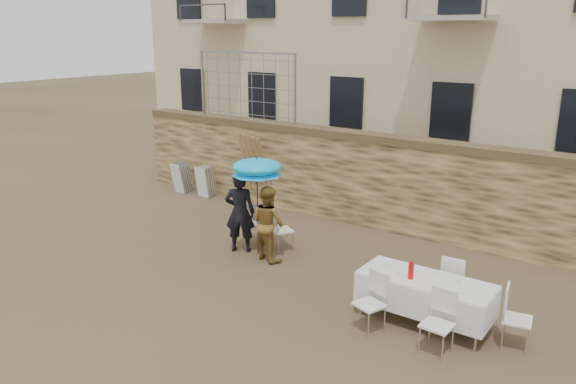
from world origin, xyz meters
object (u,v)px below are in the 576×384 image
Objects in this scene: couple_chair_right at (282,229)px; table_chair_front_right at (437,324)px; woman_dress at (268,223)px; couple_chair_left at (257,223)px; chair_stack_right at (209,180)px; banquet_table at (426,281)px; table_chair_back at (455,281)px; table_chair_front_left at (369,303)px; table_chair_side at (518,318)px; umbrella at (257,170)px; man_suit at (240,212)px; soda_bottle at (411,271)px; chair_stack_left at (187,176)px.

table_chair_front_right is (4.21, -1.94, 0.00)m from couple_chair_right.
woman_dress reaches higher than couple_chair_left.
woman_dress is at bearing -32.59° from chair_stack_right.
banquet_table is 2.19× the size of table_chair_back.
table_chair_front_right is (1.10, 0.00, 0.00)m from table_chair_front_left.
table_chair_side is at bearing -172.37° from woman_dress.
table_chair_back is (4.21, 0.06, -1.34)m from umbrella.
woman_dress is (0.75, 0.00, -0.09)m from man_suit.
couple_chair_left is 5.91m from table_chair_side.
man_suit reaches higher than soda_bottle.
table_chair_front_right is at bearing -40.60° from soda_bottle.
banquet_table is (3.66, -0.64, -0.05)m from woman_dress.
soda_bottle is 0.28× the size of chair_stack_left.
soda_bottle is at bearing -24.39° from chair_stack_right.
man_suit is 0.83× the size of banquet_table.
table_chair_back is 1.04× the size of chair_stack_right.
table_chair_front_right is at bearing 150.10° from couple_chair_left.
table_chair_front_left is at bearing -128.66° from banquet_table.
couple_chair_left is at bearing 69.81° from table_chair_side.
table_chair_front_left is 1.00× the size of table_chair_front_right.
table_chair_back is 1.39m from table_chair_side.
woman_dress reaches higher than couple_chair_right.
woman_dress reaches higher than table_chair_front_right.
table_chair_side is (5.11, -1.09, 0.00)m from couple_chair_right.
couple_chair_right and table_chair_front_right have the same top height.
umbrella is at bearing 166.83° from soda_bottle.
banquet_table is 8.52m from chair_stack_right.
soda_bottle is (4.21, -0.79, 0.04)m from man_suit.
man_suit is 4.46m from banquet_table.
table_chair_front_left is at bearing 103.47° from table_chair_side.
chair_stack_right reaches higher than banquet_table.
table_chair_front_right is 1.58m from table_chair_back.
woman_dress is 3.37m from table_chair_front_left.
chair_stack_right is (-8.34, 4.07, -0.02)m from table_chair_front_right.
soda_bottle is at bearing -179.14° from woman_dress.
man_suit is at bearing 167.70° from table_chair_front_right.
man_suit is 0.76m from woman_dress.
umbrella reaches higher than chair_stack_right.
soda_bottle is 1.11m from table_chair_back.
man_suit is 5.85m from table_chair_side.
couple_chair_left and table_chair_front_left have the same top height.
man_suit is at bearing 81.68° from couple_chair_left.
umbrella reaches higher than chair_stack_left.
woman_dress is 0.74× the size of banquet_table.
couple_chair_right is at bearing -27.21° from chair_stack_right.
table_chair_front_left is 1.74m from table_chair_back.
chair_stack_left is 1.00× the size of chair_stack_right.
woman_dress is 1.69× the size of chair_stack_right.
table_chair_front_left reaches higher than chair_stack_left.
chair_stack_right is at bearing 3.04° from couple_chair_right.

